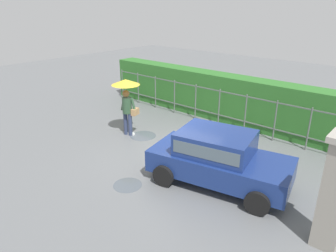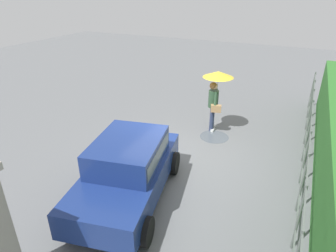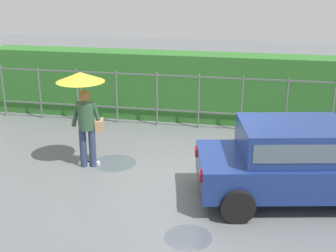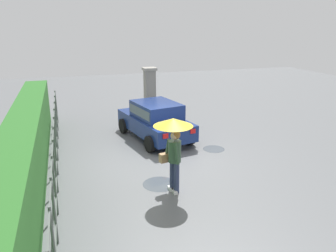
% 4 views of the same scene
% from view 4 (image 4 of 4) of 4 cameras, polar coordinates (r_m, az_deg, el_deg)
% --- Properties ---
extents(ground_plane, '(40.00, 40.00, 0.00)m').
position_cam_4_polar(ground_plane, '(11.32, -1.54, -5.52)').
color(ground_plane, slate).
extents(car, '(3.96, 2.45, 1.48)m').
position_cam_4_polar(car, '(12.97, -2.15, 1.20)').
color(car, navy).
rests_on(car, ground).
extents(pedestrian, '(1.02, 1.02, 2.08)m').
position_cam_4_polar(pedestrian, '(8.55, 0.93, -1.96)').
color(pedestrian, '#2D3856').
rests_on(pedestrian, ground).
extents(gate_pillar, '(0.60, 0.60, 2.42)m').
position_cam_4_polar(gate_pillar, '(15.77, -3.12, 5.68)').
color(gate_pillar, gray).
rests_on(gate_pillar, ground).
extents(fence_section, '(11.53, 0.05, 1.50)m').
position_cam_4_polar(fence_section, '(10.36, -18.68, -3.73)').
color(fence_section, '#59605B').
rests_on(fence_section, ground).
extents(hedge_row, '(12.48, 0.90, 1.90)m').
position_cam_4_polar(hedge_row, '(10.38, -22.92, -3.43)').
color(hedge_row, '#2D6B28').
rests_on(hedge_row, ground).
extents(puddle_near, '(0.78, 0.78, 0.00)m').
position_cam_4_polar(puddle_near, '(12.23, 7.82, -3.90)').
color(puddle_near, '#4C545B').
rests_on(puddle_near, ground).
extents(puddle_far, '(0.97, 0.97, 0.00)m').
position_cam_4_polar(puddle_far, '(9.59, -1.43, -9.87)').
color(puddle_far, '#4C545B').
rests_on(puddle_far, ground).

